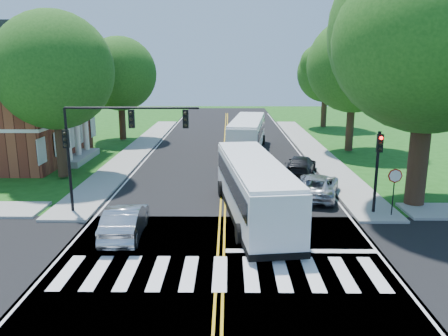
{
  "coord_description": "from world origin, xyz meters",
  "views": [
    {
      "loc": [
        0.33,
        -16.1,
        7.93
      ],
      "look_at": [
        0.07,
        7.2,
        2.4
      ],
      "focal_mm": 35.0,
      "sensor_mm": 36.0,
      "label": 1
    }
  ],
  "objects_px": {
    "bus_follow": "(247,134)",
    "dark_sedan": "(301,165)",
    "bus_lead": "(253,187)",
    "signal_ne": "(378,161)",
    "hatchback": "(125,221)",
    "suv": "(317,186)",
    "signal_nw": "(111,134)"
  },
  "relations": [
    {
      "from": "hatchback",
      "to": "dark_sedan",
      "type": "bearing_deg",
      "value": -132.11
    },
    {
      "from": "bus_follow",
      "to": "bus_lead",
      "type": "bearing_deg",
      "value": 95.82
    },
    {
      "from": "suv",
      "to": "signal_ne",
      "type": "bearing_deg",
      "value": 144.62
    },
    {
      "from": "bus_follow",
      "to": "suv",
      "type": "height_order",
      "value": "bus_follow"
    },
    {
      "from": "hatchback",
      "to": "bus_follow",
      "type": "bearing_deg",
      "value": -109.77
    },
    {
      "from": "bus_lead",
      "to": "hatchback",
      "type": "distance_m",
      "value": 6.87
    },
    {
      "from": "signal_ne",
      "to": "bus_lead",
      "type": "distance_m",
      "value": 6.7
    },
    {
      "from": "bus_lead",
      "to": "bus_follow",
      "type": "relative_size",
      "value": 0.99
    },
    {
      "from": "signal_ne",
      "to": "bus_lead",
      "type": "bearing_deg",
      "value": -177.16
    },
    {
      "from": "suv",
      "to": "dark_sedan",
      "type": "relative_size",
      "value": 1.11
    },
    {
      "from": "hatchback",
      "to": "signal_nw",
      "type": "bearing_deg",
      "value": -69.7
    },
    {
      "from": "signal_ne",
      "to": "suv",
      "type": "height_order",
      "value": "signal_ne"
    },
    {
      "from": "hatchback",
      "to": "dark_sedan",
      "type": "relative_size",
      "value": 0.98
    },
    {
      "from": "signal_ne",
      "to": "hatchback",
      "type": "bearing_deg",
      "value": -165.75
    },
    {
      "from": "signal_ne",
      "to": "hatchback",
      "type": "relative_size",
      "value": 0.95
    },
    {
      "from": "signal_ne",
      "to": "suv",
      "type": "relative_size",
      "value": 0.85
    },
    {
      "from": "bus_lead",
      "to": "dark_sedan",
      "type": "bearing_deg",
      "value": -120.84
    },
    {
      "from": "signal_nw",
      "to": "bus_lead",
      "type": "relative_size",
      "value": 0.59
    },
    {
      "from": "signal_nw",
      "to": "bus_follow",
      "type": "height_order",
      "value": "signal_nw"
    },
    {
      "from": "bus_follow",
      "to": "dark_sedan",
      "type": "bearing_deg",
      "value": 119.84
    },
    {
      "from": "bus_lead",
      "to": "dark_sedan",
      "type": "relative_size",
      "value": 2.56
    },
    {
      "from": "signal_nw",
      "to": "dark_sedan",
      "type": "distance_m",
      "value": 15.04
    },
    {
      "from": "bus_lead",
      "to": "bus_follow",
      "type": "xyz_separation_m",
      "value": [
        0.41,
        17.88,
        0.02
      ]
    },
    {
      "from": "bus_follow",
      "to": "signal_nw",
      "type": "bearing_deg",
      "value": 72.88
    },
    {
      "from": "bus_follow",
      "to": "suv",
      "type": "relative_size",
      "value": 2.35
    },
    {
      "from": "hatchback",
      "to": "suv",
      "type": "bearing_deg",
      "value": -150.16
    },
    {
      "from": "hatchback",
      "to": "suv",
      "type": "xyz_separation_m",
      "value": [
        10.23,
        6.4,
        -0.04
      ]
    },
    {
      "from": "dark_sedan",
      "to": "suv",
      "type": "bearing_deg",
      "value": 106.98
    },
    {
      "from": "signal_nw",
      "to": "signal_ne",
      "type": "bearing_deg",
      "value": 0.05
    },
    {
      "from": "bus_follow",
      "to": "hatchback",
      "type": "xyz_separation_m",
      "value": [
        -6.58,
        -20.78,
        -0.87
      ]
    },
    {
      "from": "bus_lead",
      "to": "suv",
      "type": "xyz_separation_m",
      "value": [
        4.07,
        3.5,
        -0.89
      ]
    },
    {
      "from": "bus_follow",
      "to": "dark_sedan",
      "type": "height_order",
      "value": "bus_follow"
    }
  ]
}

